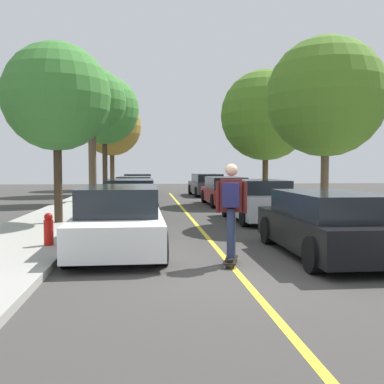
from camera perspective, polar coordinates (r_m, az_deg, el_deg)
ground at (r=7.84m, az=5.97°, el=-10.30°), size 80.00×80.00×0.00m
center_line at (r=11.71m, az=2.00°, el=-5.75°), size 0.12×39.20×0.01m
parked_car_left_nearest at (r=10.08m, az=-9.10°, el=-3.32°), size 1.97×4.63×1.39m
parked_car_left_near at (r=16.32m, az=-7.79°, el=-0.83°), size 1.98×4.63×1.37m
parked_car_left_far at (r=22.45m, az=-7.22°, el=0.22°), size 1.96×4.27×1.34m
parked_car_left_farthest at (r=29.28m, az=-6.86°, el=0.91°), size 2.08×4.66×1.34m
parked_car_right_nearest at (r=9.72m, az=16.78°, el=-3.83°), size 1.96×4.39×1.31m
parked_car_right_near at (r=15.36m, az=8.28°, el=-1.09°), size 1.93×4.22×1.38m
parked_car_right_far at (r=21.51m, az=4.23°, el=0.11°), size 1.90×4.51×1.33m
parked_car_right_farthest at (r=28.33m, az=1.83°, el=0.91°), size 1.98×4.40×1.37m
street_tree_left_nearest at (r=14.44m, az=-16.61°, el=11.33°), size 3.23×3.23×5.39m
street_tree_left_near at (r=23.24m, az=-12.46°, el=10.90°), size 3.39×3.39×6.56m
street_tree_left_far at (r=29.99m, az=-10.92°, el=10.06°), size 4.40×4.40×7.50m
street_tree_left_farthest at (r=36.04m, az=-10.02°, el=8.10°), size 4.54×4.54×7.06m
street_tree_right_nearest at (r=15.58m, az=16.44°, el=11.33°), size 3.86×3.86×5.86m
street_tree_right_near at (r=22.65m, az=9.23°, el=9.46°), size 4.39×4.39×6.36m
fire_hydrant at (r=10.24m, az=-17.54°, el=-4.48°), size 0.20×0.20×0.70m
skateboard at (r=8.59m, az=4.92°, el=-8.50°), size 0.42×0.87×0.10m
skateboarder at (r=8.41m, az=4.94°, el=-1.65°), size 0.58×0.70×1.78m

